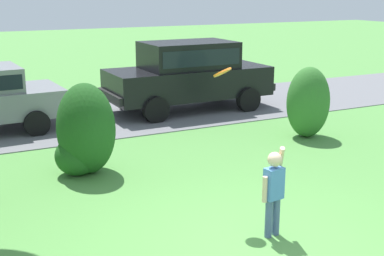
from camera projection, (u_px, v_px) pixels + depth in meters
The scene contains 7 objects.
ground_plane at pixel (252, 249), 6.92m from camera, with size 80.00×80.00×0.00m, color #518E42.
driveway_strip at pixel (85, 119), 13.79m from camera, with size 28.00×4.40×0.02m, color slate.
shrub_centre_left at pixel (84, 133), 9.59m from camera, with size 1.13×1.24×1.69m.
shrub_centre at pixel (308, 102), 11.98m from camera, with size 1.00×0.94×1.63m.
parked_suv at pixel (188, 72), 14.59m from camera, with size 4.71×2.12×1.92m.
child_thrower at pixel (274, 187), 7.10m from camera, with size 0.44×0.30×1.29m.
frisbee at pixel (222, 72), 7.49m from camera, with size 0.31×0.26×0.21m.
Camera 1 is at (-3.54, -5.25, 3.31)m, focal length 49.16 mm.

